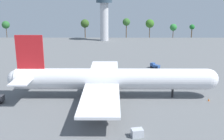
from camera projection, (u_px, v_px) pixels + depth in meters
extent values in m
plane|color=slate|center=(112.00, 97.00, 86.79)|extent=(268.88, 268.88, 0.00)
cylinder|color=silver|center=(112.00, 79.00, 85.20)|extent=(61.12, 6.66, 6.66)
sphere|color=silver|center=(208.00, 79.00, 85.01)|extent=(6.53, 6.53, 6.53)
sphere|color=silver|center=(17.00, 79.00, 85.39)|extent=(5.66, 5.66, 5.66)
cube|color=red|center=(30.00, 52.00, 83.10)|extent=(8.56, 0.50, 10.66)
cube|color=silver|center=(22.00, 81.00, 79.99)|extent=(5.50, 9.99, 0.36)
cube|color=silver|center=(33.00, 71.00, 90.22)|extent=(5.50, 9.99, 0.36)
cube|color=silver|center=(100.00, 98.00, 71.40)|extent=(10.39, 25.17, 0.70)
cube|color=silver|center=(104.00, 70.00, 99.55)|extent=(10.39, 25.17, 0.70)
cylinder|color=gray|center=(104.00, 99.00, 75.49)|extent=(5.33, 2.80, 2.80)
cylinder|color=gray|center=(103.00, 113.00, 66.51)|extent=(5.33, 2.80, 2.80)
cylinder|color=gray|center=(107.00, 77.00, 96.36)|extent=(5.33, 2.80, 2.80)
cylinder|color=gray|center=(107.00, 71.00, 105.35)|extent=(5.33, 2.80, 2.80)
cylinder|color=black|center=(172.00, 93.00, 86.31)|extent=(0.70, 0.70, 2.79)
cylinder|color=black|center=(102.00, 97.00, 82.91)|extent=(0.70, 0.70, 2.79)
cylinder|color=black|center=(103.00, 89.00, 89.99)|extent=(0.70, 0.70, 2.79)
cube|color=#333338|center=(2.00, 98.00, 81.56)|extent=(1.25, 2.13, 1.89)
cylinder|color=black|center=(0.00, 103.00, 80.71)|extent=(0.98, 0.31, 0.97)
cylinder|color=black|center=(3.00, 100.00, 82.90)|extent=(0.98, 0.31, 0.97)
cube|color=#2D5193|center=(153.00, 65.00, 122.63)|extent=(2.43, 2.44, 1.85)
cube|color=#2D5193|center=(157.00, 66.00, 121.24)|extent=(3.32, 3.31, 1.19)
cylinder|color=black|center=(154.00, 66.00, 123.55)|extent=(0.89, 0.88, 0.97)
cylinder|color=black|center=(151.00, 67.00, 122.13)|extent=(0.89, 0.88, 0.97)
cylinder|color=black|center=(159.00, 67.00, 121.72)|extent=(0.89, 0.88, 0.97)
cylinder|color=black|center=(156.00, 68.00, 120.30)|extent=(0.89, 0.88, 0.97)
cube|color=#B7BCC6|center=(137.00, 133.00, 61.73)|extent=(3.02, 2.45, 1.88)
cone|color=orange|center=(209.00, 100.00, 83.22)|extent=(0.55, 0.55, 0.78)
cylinder|color=silver|center=(104.00, 22.00, 198.08)|extent=(6.14, 6.14, 27.79)
cylinder|color=#334756|center=(104.00, 0.00, 193.89)|extent=(11.66, 11.66, 4.41)
cylinder|color=#51381E|center=(7.00, 32.00, 216.55)|extent=(0.51, 0.51, 8.33)
sphere|color=#2A652D|center=(6.00, 25.00, 214.98)|extent=(6.20, 6.20, 6.20)
cylinder|color=#51381E|center=(85.00, 32.00, 216.03)|extent=(0.67, 0.67, 9.24)
sphere|color=#32551F|center=(85.00, 24.00, 214.30)|extent=(6.79, 6.79, 6.79)
cylinder|color=#51381E|center=(126.00, 31.00, 215.63)|extent=(0.66, 0.66, 10.69)
sphere|color=#336529|center=(126.00, 22.00, 213.77)|extent=(6.01, 6.01, 6.01)
cylinder|color=#51381E|center=(150.00, 32.00, 215.71)|extent=(0.58, 0.58, 9.19)
sphere|color=#376F23|center=(150.00, 24.00, 213.97)|extent=(6.90, 6.90, 6.90)
cylinder|color=#51381E|center=(173.00, 34.00, 215.93)|extent=(0.55, 0.55, 6.60)
sphere|color=#2D7E36|center=(173.00, 27.00, 214.64)|extent=(5.58, 5.58, 5.58)
cylinder|color=#51381E|center=(192.00, 33.00, 215.74)|extent=(0.74, 0.74, 7.36)
sphere|color=#1E6C29|center=(192.00, 27.00, 214.46)|extent=(4.11, 4.11, 4.11)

